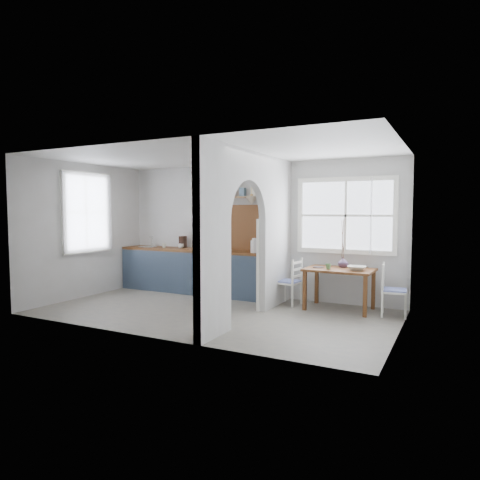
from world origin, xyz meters
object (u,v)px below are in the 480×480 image
at_px(kettle, 255,245).
at_px(vase, 343,262).
at_px(dining_table, 339,289).
at_px(chair_right, 394,290).
at_px(chair_left, 289,281).

distance_m(kettle, vase, 1.65).
bearing_deg(vase, kettle, -175.56).
relative_size(dining_table, vase, 6.22).
bearing_deg(chair_right, dining_table, 80.60).
bearing_deg(dining_table, kettle, 179.53).
xyz_separation_m(dining_table, kettle, (-1.61, 0.06, 0.68)).
bearing_deg(chair_left, vase, 110.10).
xyz_separation_m(chair_right, kettle, (-2.50, 0.10, 0.61)).
bearing_deg(vase, dining_table, -94.32).
bearing_deg(chair_right, vase, 68.77).
distance_m(chair_right, kettle, 2.58).
bearing_deg(chair_left, kettle, -87.59).
distance_m(dining_table, chair_right, 0.90).
height_order(kettle, vase, kettle).
bearing_deg(chair_left, dining_table, 98.80).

